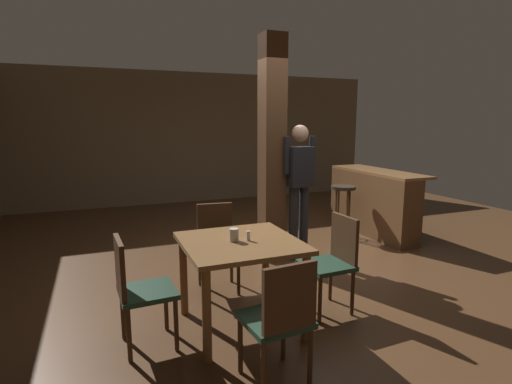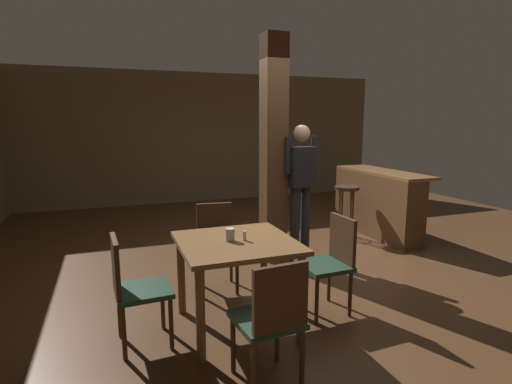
# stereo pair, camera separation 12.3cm
# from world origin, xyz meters

# --- Properties ---
(ground_plane) EXTENTS (10.80, 10.80, 0.00)m
(ground_plane) POSITION_xyz_m (0.00, 0.00, 0.00)
(ground_plane) COLOR #4C301C
(wall_back) EXTENTS (8.00, 0.10, 2.80)m
(wall_back) POSITION_xyz_m (0.00, 4.50, 1.40)
(wall_back) COLOR #756047
(wall_back) RESTS_ON ground_plane
(pillar) EXTENTS (0.28, 0.28, 2.80)m
(pillar) POSITION_xyz_m (-0.18, 0.38, 1.40)
(pillar) COLOR #4C301C
(pillar) RESTS_ON ground_plane
(dining_table) EXTENTS (0.96, 0.96, 0.77)m
(dining_table) POSITION_xyz_m (-1.15, -1.15, 0.64)
(dining_table) COLOR brown
(dining_table) RESTS_ON ground_plane
(chair_east) EXTENTS (0.44, 0.44, 0.89)m
(chair_east) POSITION_xyz_m (-0.24, -1.17, 0.51)
(chair_east) COLOR #1E3828
(chair_east) RESTS_ON ground_plane
(chair_north) EXTENTS (0.47, 0.47, 0.89)m
(chair_north) POSITION_xyz_m (-1.10, -0.28, 0.51)
(chair_north) COLOR #1E3828
(chair_north) RESTS_ON ground_plane
(chair_south) EXTENTS (0.45, 0.45, 0.89)m
(chair_south) POSITION_xyz_m (-1.18, -2.00, 0.51)
(chair_south) COLOR #1E3828
(chair_south) RESTS_ON ground_plane
(chair_west) EXTENTS (0.44, 0.44, 0.89)m
(chair_west) POSITION_xyz_m (-2.00, -1.16, 0.51)
(chair_west) COLOR #1E3828
(chair_west) RESTS_ON ground_plane
(napkin_cup) EXTENTS (0.08, 0.08, 0.11)m
(napkin_cup) POSITION_xyz_m (-1.20, -1.13, 0.83)
(napkin_cup) COLOR beige
(napkin_cup) RESTS_ON dining_table
(salt_shaker) EXTENTS (0.03, 0.03, 0.08)m
(salt_shaker) POSITION_xyz_m (-1.08, -1.17, 0.81)
(salt_shaker) COLOR silver
(salt_shaker) RESTS_ON dining_table
(standing_person) EXTENTS (0.47, 0.25, 1.72)m
(standing_person) POSITION_xyz_m (0.14, 0.24, 1.00)
(standing_person) COLOR black
(standing_person) RESTS_ON ground_plane
(bar_counter) EXTENTS (0.56, 1.78, 1.01)m
(bar_counter) POSITION_xyz_m (1.76, 0.83, 0.51)
(bar_counter) COLOR brown
(bar_counter) RESTS_ON ground_plane
(bar_stool_near) EXTENTS (0.37, 0.37, 0.79)m
(bar_stool_near) POSITION_xyz_m (1.25, 0.89, 0.60)
(bar_stool_near) COLOR #2D2319
(bar_stool_near) RESTS_ON ground_plane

